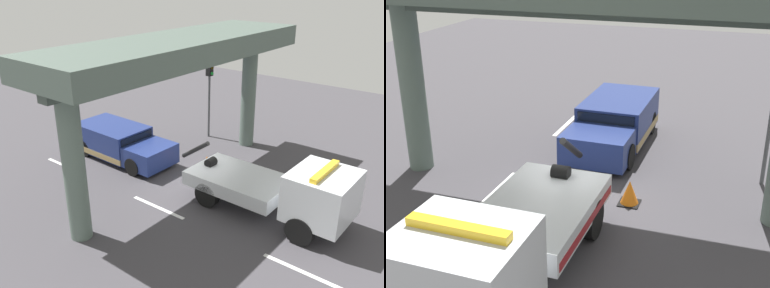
{
  "view_description": "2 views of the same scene",
  "coord_description": "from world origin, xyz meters",
  "views": [
    {
      "loc": [
        9.86,
        -12.53,
        8.54
      ],
      "look_at": [
        -0.31,
        0.17,
        1.79
      ],
      "focal_mm": 39.18,
      "sensor_mm": 36.0,
      "label": 1
    },
    {
      "loc": [
        11.87,
        4.26,
        6.89
      ],
      "look_at": [
        -0.54,
        0.03,
        1.58
      ],
      "focal_mm": 48.07,
      "sensor_mm": 36.0,
      "label": 2
    }
  ],
  "objects": [
    {
      "name": "towed_van_green",
      "position": [
        -4.63,
        0.0,
        0.78
      ],
      "size": [
        5.21,
        2.25,
        1.58
      ],
      "color": "navy",
      "rests_on": "ground"
    },
    {
      "name": "tow_truck_white",
      "position": [
        4.11,
        -0.01,
        1.2
      ],
      "size": [
        7.26,
        2.47,
        2.46
      ],
      "color": "silver",
      "rests_on": "ground"
    },
    {
      "name": "overpass_structure",
      "position": [
        -0.78,
        0.0,
        5.34
      ],
      "size": [
        3.6,
        12.73,
        6.19
      ],
      "color": "#596B60",
      "rests_on": "ground"
    },
    {
      "name": "ground_plane",
      "position": [
        0.0,
        0.0,
        -0.05
      ],
      "size": [
        60.0,
        40.0,
        0.1
      ],
      "primitive_type": "cube",
      "color": "#423F44"
    },
    {
      "name": "lane_stripe_mid",
      "position": [
        0.0,
        -2.33,
        0.0
      ],
      "size": [
        2.6,
        0.16,
        0.01
      ],
      "primitive_type": "cube",
      "color": "silver",
      "rests_on": "ground"
    },
    {
      "name": "lane_stripe_west",
      "position": [
        -6.0,
        -2.33,
        0.0
      ],
      "size": [
        2.6,
        0.16,
        0.01
      ],
      "primitive_type": "cube",
      "color": "silver",
      "rests_on": "ground"
    },
    {
      "name": "traffic_cone_orange",
      "position": [
        -0.53,
        1.54,
        0.33
      ],
      "size": [
        0.58,
        0.58,
        0.69
      ],
      "color": "orange",
      "rests_on": "ground"
    }
  ]
}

